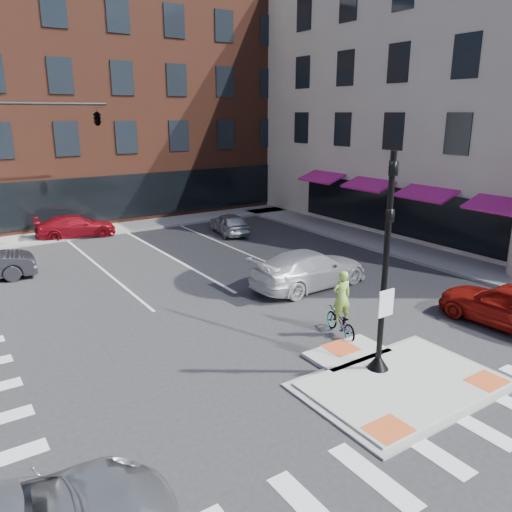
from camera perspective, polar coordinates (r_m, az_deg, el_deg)
ground at (r=14.52m, az=14.88°, el=-13.31°), size 120.00×120.00×0.00m
refuge_island at (r=14.36m, az=15.68°, el=-13.52°), size 5.40×4.65×0.13m
sidewalk_e at (r=28.29m, az=14.48°, el=1.41°), size 3.00×24.00×0.15m
sidewalk_n at (r=33.46m, az=-10.48°, el=3.88°), size 26.00×3.00×0.15m
building_n at (r=42.12m, az=-16.71°, el=16.55°), size 24.40×18.40×15.50m
building_e at (r=36.98m, az=25.31°, el=16.25°), size 21.90×23.90×17.70m
building_far_right at (r=64.92m, az=-17.42°, el=14.51°), size 12.00×12.00×12.00m
signal_pole at (r=13.79m, az=14.36°, el=-4.12°), size 0.60×0.60×5.98m
mast_arm_signal at (r=26.90m, az=-20.68°, el=13.41°), size 6.10×2.24×8.00m
red_sedan at (r=18.81m, az=27.01°, el=-5.05°), size 2.15×4.69×1.56m
white_pickup at (r=20.75m, az=6.13°, el=-1.46°), size 5.43×2.42×1.55m
bg_car_silver at (r=29.81m, az=-3.10°, el=3.74°), size 2.11×3.91×1.26m
bg_car_red at (r=30.79m, az=-19.91°, el=3.21°), size 4.64×2.41×1.29m
cyclist at (r=16.46m, az=9.66°, el=-6.51°), size 0.98×1.83×2.19m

